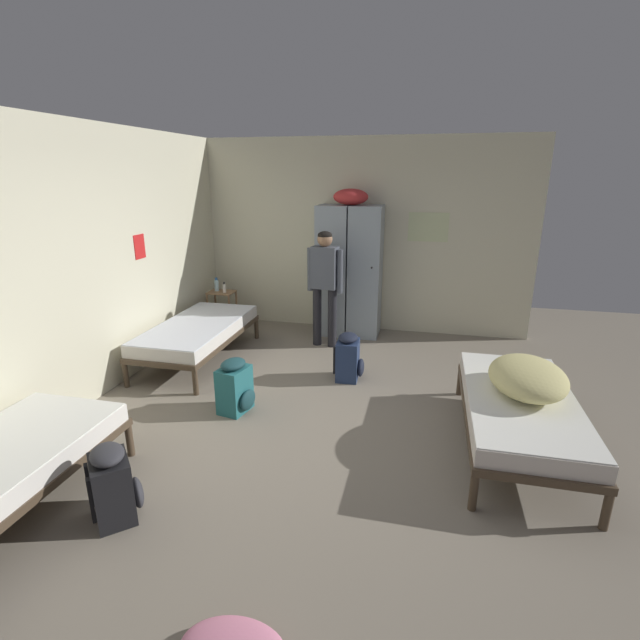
{
  "coord_description": "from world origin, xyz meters",
  "views": [
    {
      "loc": [
        0.95,
        -3.77,
        2.27
      ],
      "look_at": [
        0.0,
        0.3,
        0.95
      ],
      "focal_mm": 26.19,
      "sensor_mm": 36.0,
      "label": 1
    }
  ],
  "objects_px": {
    "bedding_heap": "(528,377)",
    "bed_right": "(520,407)",
    "shelf_unit": "(222,306)",
    "backpack_black": "(113,485)",
    "bed_left_rear": "(198,331)",
    "backpack_teal": "(235,387)",
    "backpack_navy": "(349,358)",
    "water_bottle": "(217,285)",
    "lotion_bottle": "(224,288)",
    "person_traveler": "(325,278)",
    "locker_bank": "(349,269)"
  },
  "relations": [
    {
      "from": "bed_left_rear",
      "to": "backpack_teal",
      "type": "height_order",
      "value": "backpack_teal"
    },
    {
      "from": "water_bottle",
      "to": "backpack_teal",
      "type": "xyz_separation_m",
      "value": [
        1.31,
        -2.44,
        -0.4
      ]
    },
    {
      "from": "bed_left_rear",
      "to": "person_traveler",
      "type": "height_order",
      "value": "person_traveler"
    },
    {
      "from": "lotion_bottle",
      "to": "backpack_teal",
      "type": "xyz_separation_m",
      "value": [
        1.16,
        -2.38,
        -0.38
      ]
    },
    {
      "from": "shelf_unit",
      "to": "bedding_heap",
      "type": "distance_m",
      "value": 4.57
    },
    {
      "from": "locker_bank",
      "to": "lotion_bottle",
      "type": "height_order",
      "value": "locker_bank"
    },
    {
      "from": "shelf_unit",
      "to": "person_traveler",
      "type": "height_order",
      "value": "person_traveler"
    },
    {
      "from": "bed_left_rear",
      "to": "person_traveler",
      "type": "relative_size",
      "value": 1.22
    },
    {
      "from": "bed_left_rear",
      "to": "backpack_black",
      "type": "relative_size",
      "value": 3.45
    },
    {
      "from": "bed_left_rear",
      "to": "lotion_bottle",
      "type": "distance_m",
      "value": 1.26
    },
    {
      "from": "bedding_heap",
      "to": "lotion_bottle",
      "type": "relative_size",
      "value": 5.46
    },
    {
      "from": "water_bottle",
      "to": "bed_left_rear",
      "type": "bearing_deg",
      "value": -75.58
    },
    {
      "from": "water_bottle",
      "to": "backpack_teal",
      "type": "height_order",
      "value": "water_bottle"
    },
    {
      "from": "locker_bank",
      "to": "backpack_navy",
      "type": "xyz_separation_m",
      "value": [
        0.28,
        -1.6,
        -0.71
      ]
    },
    {
      "from": "shelf_unit",
      "to": "backpack_navy",
      "type": "relative_size",
      "value": 1.04
    },
    {
      "from": "shelf_unit",
      "to": "backpack_teal",
      "type": "height_order",
      "value": "shelf_unit"
    },
    {
      "from": "person_traveler",
      "to": "water_bottle",
      "type": "bearing_deg",
      "value": 166.68
    },
    {
      "from": "shelf_unit",
      "to": "backpack_black",
      "type": "relative_size",
      "value": 1.04
    },
    {
      "from": "shelf_unit",
      "to": "backpack_navy",
      "type": "bearing_deg",
      "value": -32.73
    },
    {
      "from": "backpack_black",
      "to": "backpack_navy",
      "type": "distance_m",
      "value": 2.86
    },
    {
      "from": "water_bottle",
      "to": "backpack_black",
      "type": "relative_size",
      "value": 0.37
    },
    {
      "from": "bed_left_rear",
      "to": "person_traveler",
      "type": "bearing_deg",
      "value": 31.17
    },
    {
      "from": "bed_left_rear",
      "to": "backpack_navy",
      "type": "xyz_separation_m",
      "value": [
        1.94,
        -0.14,
        -0.12
      ]
    },
    {
      "from": "bed_right",
      "to": "lotion_bottle",
      "type": "distance_m",
      "value": 4.48
    },
    {
      "from": "bed_left_rear",
      "to": "water_bottle",
      "type": "distance_m",
      "value": 1.35
    },
    {
      "from": "backpack_teal",
      "to": "person_traveler",
      "type": "bearing_deg",
      "value": 77.41
    },
    {
      "from": "backpack_teal",
      "to": "backpack_navy",
      "type": "bearing_deg",
      "value": 46.51
    },
    {
      "from": "bed_left_rear",
      "to": "backpack_black",
      "type": "bearing_deg",
      "value": -74.21
    },
    {
      "from": "bed_left_rear",
      "to": "bedding_heap",
      "type": "xyz_separation_m",
      "value": [
        3.63,
        -1.12,
        0.25
      ]
    },
    {
      "from": "shelf_unit",
      "to": "backpack_black",
      "type": "distance_m",
      "value": 4.15
    },
    {
      "from": "bedding_heap",
      "to": "locker_bank",
      "type": "bearing_deg",
      "value": 127.39
    },
    {
      "from": "bed_left_rear",
      "to": "backpack_navy",
      "type": "relative_size",
      "value": 3.45
    },
    {
      "from": "shelf_unit",
      "to": "backpack_navy",
      "type": "distance_m",
      "value": 2.6
    },
    {
      "from": "locker_bank",
      "to": "shelf_unit",
      "type": "height_order",
      "value": "locker_bank"
    },
    {
      "from": "locker_bank",
      "to": "backpack_navy",
      "type": "relative_size",
      "value": 3.76
    },
    {
      "from": "bed_left_rear",
      "to": "backpack_teal",
      "type": "xyz_separation_m",
      "value": [
        0.98,
        -1.15,
        -0.12
      ]
    },
    {
      "from": "lotion_bottle",
      "to": "backpack_navy",
      "type": "xyz_separation_m",
      "value": [
        2.12,
        -1.37,
        -0.38
      ]
    },
    {
      "from": "lotion_bottle",
      "to": "person_traveler",
      "type": "bearing_deg",
      "value": -12.5
    },
    {
      "from": "bedding_heap",
      "to": "backpack_black",
      "type": "xyz_separation_m",
      "value": [
        -2.85,
        -1.63,
        -0.37
      ]
    },
    {
      "from": "bed_left_rear",
      "to": "shelf_unit",
      "type": "bearing_deg",
      "value": 101.19
    },
    {
      "from": "locker_bank",
      "to": "backpack_black",
      "type": "xyz_separation_m",
      "value": [
        -0.88,
        -4.21,
        -0.71
      ]
    },
    {
      "from": "lotion_bottle",
      "to": "shelf_unit",
      "type": "bearing_deg",
      "value": 150.26
    },
    {
      "from": "bed_right",
      "to": "lotion_bottle",
      "type": "height_order",
      "value": "lotion_bottle"
    },
    {
      "from": "bed_left_rear",
      "to": "lotion_bottle",
      "type": "xyz_separation_m",
      "value": [
        -0.18,
        1.22,
        0.26
      ]
    },
    {
      "from": "water_bottle",
      "to": "backpack_black",
      "type": "distance_m",
      "value": 4.2
    },
    {
      "from": "bedding_heap",
      "to": "person_traveler",
      "type": "height_order",
      "value": "person_traveler"
    },
    {
      "from": "bedding_heap",
      "to": "bed_right",
      "type": "bearing_deg",
      "value": -122.56
    },
    {
      "from": "bed_right",
      "to": "person_traveler",
      "type": "bearing_deg",
      "value": 136.25
    },
    {
      "from": "locker_bank",
      "to": "bed_left_rear",
      "type": "distance_m",
      "value": 2.29
    },
    {
      "from": "lotion_bottle",
      "to": "bed_left_rear",
      "type": "bearing_deg",
      "value": -81.63
    }
  ]
}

